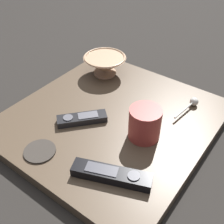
{
  "coord_description": "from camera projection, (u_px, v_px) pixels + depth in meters",
  "views": [
    {
      "loc": [
        0.4,
        -0.54,
        0.6
      ],
      "look_at": [
        0.0,
        -0.0,
        0.05
      ],
      "focal_mm": 45.04,
      "sensor_mm": 36.0,
      "label": 1
    }
  ],
  "objects": [
    {
      "name": "ground_plane",
      "position": [
        111.0,
        124.0,
        0.9
      ],
      "size": [
        6.0,
        6.0,
        0.0
      ],
      "primitive_type": "plane",
      "color": "black"
    },
    {
      "name": "table",
      "position": [
        111.0,
        120.0,
        0.89
      ],
      "size": [
        0.58,
        0.61,
        0.03
      ],
      "color": "#4C3D2D",
      "rests_on": "ground"
    },
    {
      "name": "cereal_bowl",
      "position": [
        105.0,
        64.0,
        1.05
      ],
      "size": [
        0.16,
        0.16,
        0.07
      ],
      "color": "tan",
      "rests_on": "table"
    },
    {
      "name": "coffee_mug",
      "position": [
        145.0,
        123.0,
        0.78
      ],
      "size": [
        0.09,
        0.09,
        0.1
      ],
      "color": "#A53833",
      "rests_on": "table"
    },
    {
      "name": "teaspoon",
      "position": [
        193.0,
        103.0,
        0.91
      ],
      "size": [
        0.03,
        0.13,
        0.03
      ],
      "color": "silver",
      "rests_on": "table"
    },
    {
      "name": "tv_remote_near",
      "position": [
        112.0,
        175.0,
        0.69
      ],
      "size": [
        0.2,
        0.11,
        0.03
      ],
      "color": "black",
      "rests_on": "table"
    },
    {
      "name": "tv_remote_far",
      "position": [
        82.0,
        119.0,
        0.85
      ],
      "size": [
        0.13,
        0.14,
        0.02
      ],
      "color": "black",
      "rests_on": "table"
    },
    {
      "name": "drink_coaster",
      "position": [
        40.0,
        151.0,
        0.76
      ],
      "size": [
        0.09,
        0.09,
        0.01
      ],
      "color": "#332D28",
      "rests_on": "table"
    }
  ]
}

